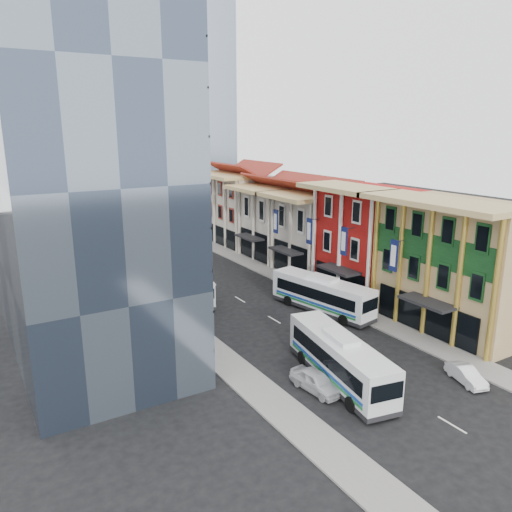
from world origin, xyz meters
TOP-DOWN VIEW (x-y plane):
  - ground at (0.00, 0.00)m, footprint 200.00×200.00m
  - sidewalk_right at (8.50, 22.00)m, footprint 3.00×90.00m
  - sidewalk_left at (-8.50, 22.00)m, footprint 3.00×90.00m
  - shophouse_tan at (14.00, 5.00)m, footprint 8.00×14.00m
  - shophouse_red at (14.00, 17.00)m, footprint 8.00×10.00m
  - shophouse_cream_near at (14.00, 26.50)m, footprint 8.00×9.00m
  - shophouse_cream_mid at (14.00, 35.50)m, footprint 8.00×9.00m
  - shophouse_cream_far at (14.00, 46.00)m, footprint 8.00×12.00m
  - office_tower at (-17.00, 19.00)m, footprint 12.00×26.00m
  - office_block_far at (-16.00, 42.00)m, footprint 10.00×18.00m
  - bus_left_near at (-2.56, 2.16)m, footprint 4.87×12.23m
  - bus_left_far at (-4.21, 25.37)m, footprint 4.45×10.98m
  - bus_right at (5.50, 14.46)m, footprint 5.04×12.22m
  - sedan_left at (-4.87, 1.98)m, footprint 2.25×4.57m
  - sedan_right at (5.50, -2.87)m, footprint 2.30×3.91m

SIDE VIEW (x-z plane):
  - ground at x=0.00m, z-range 0.00..0.00m
  - sidewalk_right at x=8.50m, z-range 0.00..0.15m
  - sidewalk_left at x=-8.50m, z-range 0.00..0.15m
  - sedan_right at x=5.50m, z-range 0.00..1.22m
  - sedan_left at x=-4.87m, z-range 0.00..1.50m
  - bus_left_far at x=-4.21m, z-range 0.00..3.43m
  - bus_right at x=5.50m, z-range 0.00..3.82m
  - bus_left_near at x=-2.56m, z-range 0.00..3.82m
  - shophouse_cream_near at x=14.00m, z-range 0.00..10.00m
  - shophouse_cream_mid at x=14.00m, z-range 0.00..10.00m
  - shophouse_cream_far at x=14.00m, z-range 0.00..11.00m
  - shophouse_tan at x=14.00m, z-range 0.00..12.00m
  - shophouse_red at x=14.00m, z-range 0.00..12.00m
  - office_block_far at x=-16.00m, z-range 0.00..14.00m
  - office_tower at x=-17.00m, z-range 0.00..30.00m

